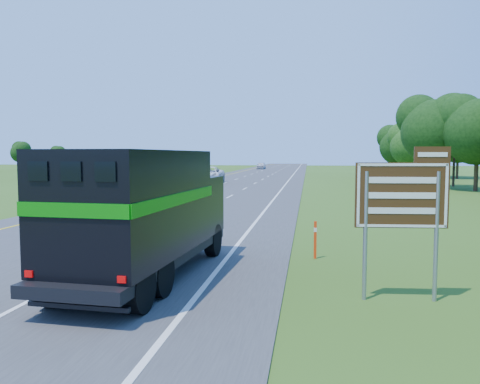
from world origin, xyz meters
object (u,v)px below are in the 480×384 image
at_px(far_car, 261,166).
at_px(exit_sign, 403,201).
at_px(horse_truck, 145,211).
at_px(white_suv, 208,175).

bearing_deg(far_car, exit_sign, -82.40).
relative_size(horse_truck, white_suv, 1.11).
height_order(horse_truck, exit_sign, exit_sign).
distance_m(horse_truck, white_suv, 42.98).
height_order(far_car, exit_sign, exit_sign).
height_order(horse_truck, far_car, horse_truck).
xyz_separation_m(horse_truck, far_car, (-7.06, 100.85, -1.00)).
bearing_deg(far_car, white_suv, -90.38).
relative_size(horse_truck, exit_sign, 2.23).
distance_m(horse_truck, far_car, 101.10).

